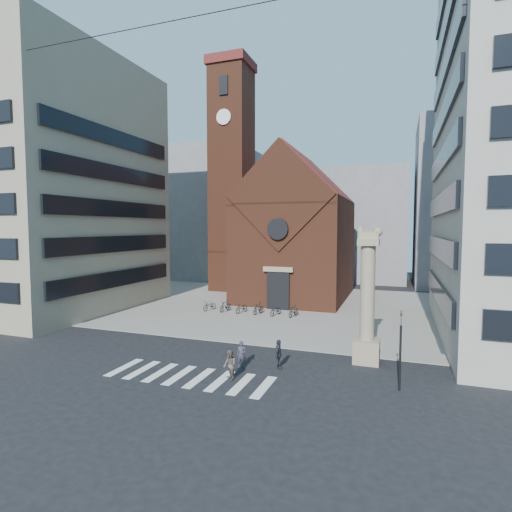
# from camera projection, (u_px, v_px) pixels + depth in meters

# --- Properties ---
(ground) EXTENTS (120.00, 120.00, 0.00)m
(ground) POSITION_uv_depth(u_px,v_px,m) (205.00, 359.00, 26.09)
(ground) COLOR black
(ground) RESTS_ON ground
(piazza) EXTENTS (46.00, 30.00, 0.05)m
(piazza) POSITION_uv_depth(u_px,v_px,m) (284.00, 306.00, 43.93)
(piazza) COLOR gray
(piazza) RESTS_ON ground
(zebra_crossing) EXTENTS (10.20, 3.20, 0.01)m
(zebra_crossing) POSITION_uv_depth(u_px,v_px,m) (189.00, 376.00, 23.09)
(zebra_crossing) COLOR white
(zebra_crossing) RESTS_ON ground
(church) EXTENTS (12.00, 16.65, 18.00)m
(church) POSITION_uv_depth(u_px,v_px,m) (297.00, 233.00, 49.05)
(church) COLOR brown
(church) RESTS_ON ground
(campanile) EXTENTS (5.50, 5.50, 31.20)m
(campanile) POSITION_uv_depth(u_px,v_px,m) (232.00, 176.00, 54.65)
(campanile) COLOR brown
(campanile) RESTS_ON ground
(building_left) EXTENTS (18.00, 20.00, 26.00)m
(building_left) POSITION_uv_depth(u_px,v_px,m) (45.00, 187.00, 42.66)
(building_left) COLOR gray
(building_left) RESTS_ON ground
(bg_block_left) EXTENTS (16.00, 14.00, 22.00)m
(bg_block_left) POSITION_uv_depth(u_px,v_px,m) (206.00, 214.00, 69.62)
(bg_block_left) COLOR gray
(bg_block_left) RESTS_ON ground
(bg_block_mid) EXTENTS (14.00, 12.00, 18.00)m
(bg_block_mid) POSITION_uv_depth(u_px,v_px,m) (362.00, 226.00, 65.70)
(bg_block_mid) COLOR gray
(bg_block_mid) RESTS_ON ground
(bg_block_right) EXTENTS (16.00, 14.00, 24.00)m
(bg_block_right) POSITION_uv_depth(u_px,v_px,m) (475.00, 204.00, 57.28)
(bg_block_right) COLOR gray
(bg_block_right) RESTS_ON ground
(lion_column) EXTENTS (1.63, 1.60, 8.68)m
(lion_column) POSITION_uv_depth(u_px,v_px,m) (367.00, 309.00, 25.30)
(lion_column) COLOR gray
(lion_column) RESTS_ON ground
(traffic_light) EXTENTS (0.13, 0.16, 4.30)m
(traffic_light) POSITION_uv_depth(u_px,v_px,m) (400.00, 348.00, 20.95)
(traffic_light) COLOR black
(traffic_light) RESTS_ON ground
(pedestrian_0) EXTENTS (0.68, 0.54, 1.62)m
(pedestrian_0) POSITION_uv_depth(u_px,v_px,m) (241.00, 354.00, 24.63)
(pedestrian_0) COLOR #363043
(pedestrian_0) RESTS_ON ground
(pedestrian_1) EXTENTS (1.03, 1.04, 1.70)m
(pedestrian_1) POSITION_uv_depth(u_px,v_px,m) (230.00, 365.00, 22.55)
(pedestrian_1) COLOR #60514D
(pedestrian_1) RESTS_ON ground
(pedestrian_2) EXTENTS (0.51, 1.08, 1.80)m
(pedestrian_2) POSITION_uv_depth(u_px,v_px,m) (278.00, 354.00, 24.33)
(pedestrian_2) COLOR #2B2C34
(pedestrian_2) RESTS_ON ground
(scooter_0) EXTENTS (1.13, 2.05, 1.02)m
(scooter_0) POSITION_uv_depth(u_px,v_px,m) (210.00, 306.00, 41.41)
(scooter_0) COLOR black
(scooter_0) RESTS_ON piazza
(scooter_1) EXTENTS (0.97, 1.96, 1.13)m
(scooter_1) POSITION_uv_depth(u_px,v_px,m) (225.00, 306.00, 40.80)
(scooter_1) COLOR black
(scooter_1) RESTS_ON piazza
(scooter_2) EXTENTS (1.13, 2.05, 1.02)m
(scooter_2) POSITION_uv_depth(u_px,v_px,m) (242.00, 308.00, 40.20)
(scooter_2) COLOR black
(scooter_2) RESTS_ON piazza
(scooter_3) EXTENTS (0.97, 1.96, 1.13)m
(scooter_3) POSITION_uv_depth(u_px,v_px,m) (258.00, 309.00, 39.59)
(scooter_3) COLOR black
(scooter_3) RESTS_ON piazza
(scooter_4) EXTENTS (1.13, 2.05, 1.02)m
(scooter_4) POSITION_uv_depth(u_px,v_px,m) (276.00, 310.00, 38.99)
(scooter_4) COLOR black
(scooter_4) RESTS_ON piazza
(scooter_5) EXTENTS (0.97, 1.96, 1.13)m
(scooter_5) POSITION_uv_depth(u_px,v_px,m) (293.00, 311.00, 38.38)
(scooter_5) COLOR black
(scooter_5) RESTS_ON piazza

